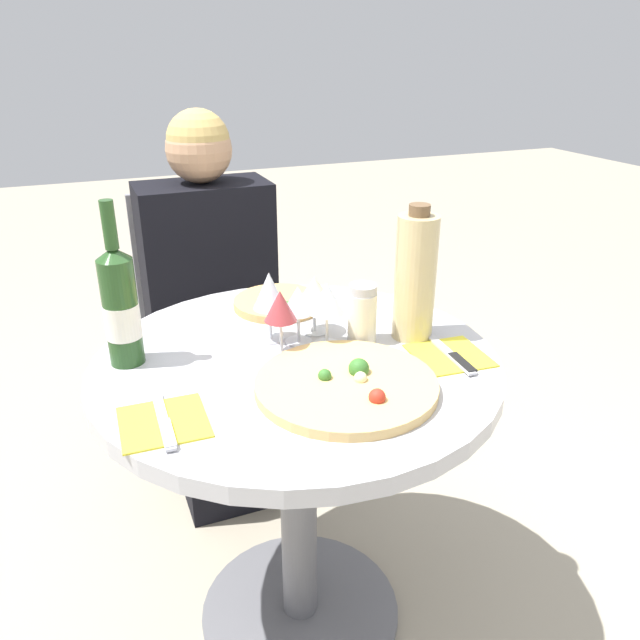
% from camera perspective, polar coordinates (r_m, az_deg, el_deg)
% --- Properties ---
extents(ground_plane, '(12.00, 12.00, 0.00)m').
position_cam_1_polar(ground_plane, '(1.80, -1.80, -25.17)').
color(ground_plane, '#9E937F').
rests_on(ground_plane, ground).
extents(dining_table, '(0.86, 0.86, 0.75)m').
position_cam_1_polar(dining_table, '(1.42, -2.10, -10.02)').
color(dining_table, slate).
rests_on(dining_table, ground_plane).
extents(chair_behind_diner, '(0.41, 0.41, 0.92)m').
position_cam_1_polar(chair_behind_diner, '(2.16, -10.10, -1.37)').
color(chair_behind_diner, slate).
rests_on(chair_behind_diner, ground_plane).
extents(seated_diner, '(0.40, 0.44, 1.19)m').
position_cam_1_polar(seated_diner, '(1.99, -9.33, -0.85)').
color(seated_diner, black).
rests_on(seated_diner, ground_plane).
extents(pizza_large, '(0.35, 0.35, 0.05)m').
position_cam_1_polar(pizza_large, '(1.20, 2.45, -5.91)').
color(pizza_large, '#DBB26B').
rests_on(pizza_large, dining_table).
extents(pizza_small_far, '(0.23, 0.23, 0.05)m').
position_cam_1_polar(pizza_small_far, '(1.57, -3.82, 1.58)').
color(pizza_small_far, tan).
rests_on(pizza_small_far, dining_table).
extents(wine_bottle, '(0.07, 0.07, 0.34)m').
position_cam_1_polar(wine_bottle, '(1.31, -17.77, 1.17)').
color(wine_bottle, '#23471E').
rests_on(wine_bottle, dining_table).
extents(tall_carafe, '(0.09, 0.09, 0.30)m').
position_cam_1_polar(tall_carafe, '(1.37, 8.78, 3.87)').
color(tall_carafe, tan).
rests_on(tall_carafe, dining_table).
extents(sugar_shaker, '(0.06, 0.06, 0.13)m').
position_cam_1_polar(sugar_shaker, '(1.37, 3.89, 0.57)').
color(sugar_shaker, silver).
rests_on(sugar_shaker, dining_table).
extents(wine_glass_back_right, '(0.08, 0.08, 0.14)m').
position_cam_1_polar(wine_glass_back_right, '(1.39, -0.52, 2.65)').
color(wine_glass_back_right, silver).
rests_on(wine_glass_back_right, dining_table).
extents(wine_glass_center, '(0.07, 0.07, 0.13)m').
position_cam_1_polar(wine_glass_center, '(1.35, -2.02, 1.71)').
color(wine_glass_center, silver).
rests_on(wine_glass_center, dining_table).
extents(wine_glass_back_left, '(0.07, 0.07, 0.16)m').
position_cam_1_polar(wine_glass_back_left, '(1.36, -4.66, 2.58)').
color(wine_glass_back_left, silver).
rests_on(wine_glass_back_left, dining_table).
extents(wine_glass_front_left, '(0.07, 0.07, 0.14)m').
position_cam_1_polar(wine_glass_front_left, '(1.29, -3.65, 1.14)').
color(wine_glass_front_left, silver).
rests_on(wine_glass_front_left, dining_table).
extents(wine_glass_front_right, '(0.08, 0.08, 0.15)m').
position_cam_1_polar(wine_glass_front_right, '(1.33, 0.65, 1.88)').
color(wine_glass_front_right, silver).
rests_on(wine_glass_front_right, dining_table).
extents(place_setting_left, '(0.15, 0.19, 0.01)m').
position_cam_1_polar(place_setting_left, '(1.13, -14.10, -9.08)').
color(place_setting_left, yellow).
rests_on(place_setting_left, dining_table).
extents(place_setting_right, '(0.16, 0.19, 0.01)m').
position_cam_1_polar(place_setting_right, '(1.35, 11.83, -3.21)').
color(place_setting_right, yellow).
rests_on(place_setting_right, dining_table).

